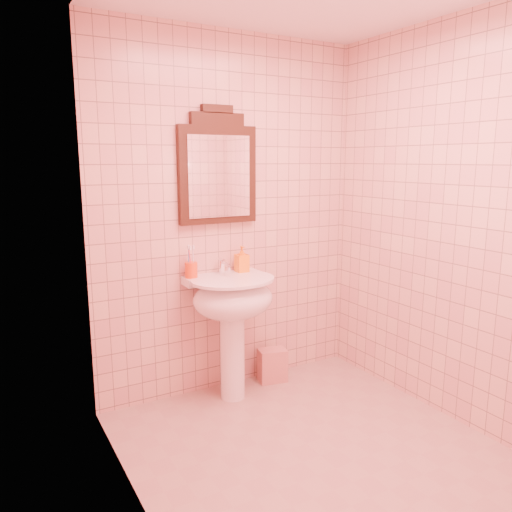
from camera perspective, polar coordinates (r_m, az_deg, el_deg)
floor at (r=3.06m, az=7.37°, el=-21.68°), size 2.20×2.20×0.00m
back_wall at (r=3.54m, az=-2.95°, el=4.51°), size 2.00×0.02×2.50m
pedestal_sink at (r=3.41m, az=-2.70°, el=-5.85°), size 0.58×0.58×0.86m
faucet at (r=3.46m, az=-3.76°, el=-1.17°), size 0.04×0.16×0.11m
mirror at (r=3.44m, az=-4.38°, el=9.81°), size 0.57×0.06×0.79m
toothbrush_cup at (r=3.39m, az=-7.42°, el=-1.57°), size 0.08×0.08×0.20m
soap_dispenser at (r=3.52m, az=-1.63°, el=-0.35°), size 0.09×0.09×0.19m
towel at (r=3.85m, az=1.88°, el=-12.36°), size 0.23×0.18×0.25m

